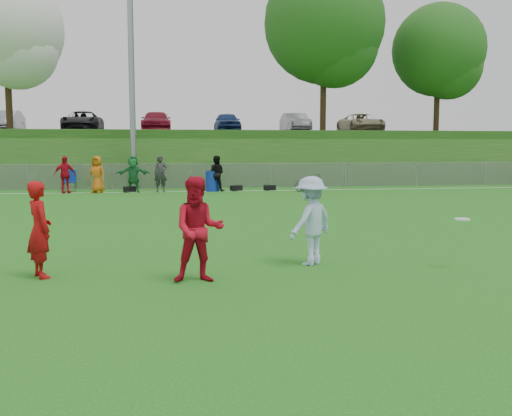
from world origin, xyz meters
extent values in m
plane|color=#1C6214|center=(0.00, 0.00, 0.00)|extent=(120.00, 120.00, 0.00)
cube|color=white|center=(0.00, 18.00, 0.01)|extent=(60.00, 0.10, 0.01)
cube|color=gray|center=(0.00, 20.00, 0.60)|extent=(58.00, 0.02, 1.20)
cube|color=gray|center=(0.00, 20.00, 1.25)|extent=(58.00, 0.04, 0.04)
cylinder|color=gray|center=(-3.00, 20.80, 6.00)|extent=(0.30, 0.30, 12.00)
cube|color=#184B15|center=(0.00, 31.00, 1.50)|extent=(120.00, 18.00, 3.00)
cube|color=black|center=(0.00, 33.00, 3.05)|extent=(120.00, 12.00, 0.10)
cylinder|color=black|center=(-10.00, 25.00, 6.75)|extent=(0.36, 0.36, 7.50)
sphere|color=white|center=(-10.00, 25.00, 8.62)|extent=(6.30, 6.30, 6.30)
sphere|color=white|center=(-9.40, 24.70, 7.50)|extent=(4.50, 4.50, 4.50)
cylinder|color=black|center=(8.00, 24.50, 7.25)|extent=(0.36, 0.36, 8.50)
sphere|color=#245416|center=(8.00, 24.50, 9.38)|extent=(7.14, 7.14, 7.14)
sphere|color=#245416|center=(8.60, 24.20, 8.10)|extent=(5.10, 5.10, 5.10)
cylinder|color=black|center=(16.00, 26.00, 6.50)|extent=(0.36, 0.36, 7.00)
sphere|color=#245416|center=(16.00, 26.00, 8.25)|extent=(5.88, 5.88, 5.88)
sphere|color=#245416|center=(16.60, 25.70, 7.20)|extent=(4.20, 4.20, 4.20)
imported|color=#949499|center=(-12.00, 32.00, 3.82)|extent=(1.52, 4.37, 1.44)
imported|color=black|center=(-7.00, 32.00, 3.82)|extent=(2.39, 5.18, 1.44)
imported|color=maroon|center=(-2.00, 32.00, 3.82)|extent=(2.02, 4.96, 1.44)
imported|color=navy|center=(3.00, 32.00, 3.82)|extent=(1.70, 4.23, 1.44)
imported|color=slate|center=(8.00, 32.00, 3.82)|extent=(1.52, 4.37, 1.44)
imported|color=tan|center=(13.00, 32.00, 3.82)|extent=(2.39, 5.18, 1.44)
imported|color=red|center=(-5.95, 18.00, 0.85)|extent=(1.07, 0.83, 1.69)
imported|color=#C46112|center=(-4.51, 18.00, 0.85)|extent=(0.98, 0.84, 1.69)
imported|color=#1E7137|center=(-2.88, 18.00, 0.85)|extent=(1.61, 0.65, 1.69)
imported|color=#2C2B2E|center=(-1.61, 18.00, 0.85)|extent=(0.67, 0.48, 1.69)
imported|color=black|center=(0.98, 18.00, 0.85)|extent=(0.97, 0.85, 1.69)
cube|color=black|center=(-3.07, 18.10, 0.13)|extent=(0.61, 0.44, 0.26)
cube|color=black|center=(0.85, 18.10, 0.13)|extent=(0.60, 0.56, 0.26)
cube|color=black|center=(1.97, 18.10, 0.13)|extent=(0.61, 0.45, 0.26)
cube|color=black|center=(3.60, 18.10, 0.13)|extent=(0.59, 0.38, 0.26)
imported|color=#AD0C0E|center=(-3.41, 0.59, 0.80)|extent=(0.62, 0.69, 1.59)
imported|color=red|center=(-0.85, -0.13, 0.84)|extent=(0.83, 0.65, 1.68)
imported|color=#AAC4EC|center=(1.23, 0.89, 0.81)|extent=(1.19, 1.12, 1.61)
cylinder|color=white|center=(3.75, 0.11, 0.88)|extent=(0.27, 0.27, 0.02)
cylinder|color=#0F2CA6|center=(0.81, 18.09, 0.48)|extent=(0.78, 0.78, 0.96)
cube|color=#0D3595|center=(-5.86, 18.80, 0.45)|extent=(0.60, 0.60, 0.06)
cube|color=#0D3595|center=(-5.88, 19.07, 0.74)|extent=(0.57, 0.08, 0.57)
imported|color=#2D2D30|center=(5.38, 17.31, 0.42)|extent=(1.70, 1.04, 0.84)
camera|label=1|loc=(-1.33, -9.06, 2.16)|focal=40.00mm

